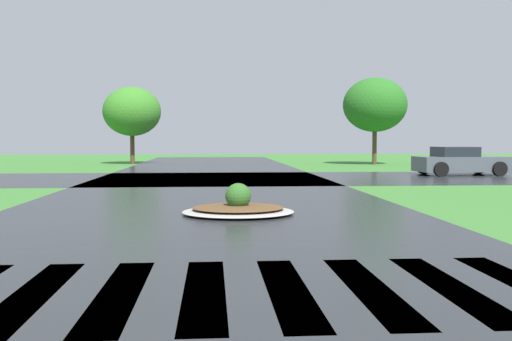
% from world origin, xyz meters
% --- Properties ---
extents(asphalt_roadway, '(9.40, 80.00, 0.01)m').
position_xyz_m(asphalt_roadway, '(0.00, 10.00, 0.00)').
color(asphalt_roadway, '#232628').
rests_on(asphalt_roadway, ground).
extents(asphalt_cross_road, '(90.00, 8.46, 0.01)m').
position_xyz_m(asphalt_cross_road, '(0.00, 22.01, 0.00)').
color(asphalt_cross_road, '#232628').
rests_on(asphalt_cross_road, ground).
extents(crosswalk_stripes, '(7.65, 3.01, 0.01)m').
position_xyz_m(crosswalk_stripes, '(0.00, 4.19, 0.00)').
color(crosswalk_stripes, white).
rests_on(crosswalk_stripes, ground).
extents(median_island, '(2.43, 2.17, 0.68)m').
position_xyz_m(median_island, '(0.64, 10.56, 0.14)').
color(median_island, '#9E9B93').
rests_on(median_island, ground).
extents(car_white_sedan, '(4.01, 2.21, 1.28)m').
position_xyz_m(car_white_sedan, '(11.17, 23.46, 0.60)').
color(car_white_sedan, '#4C545B').
rests_on(car_white_sedan, ground).
extents(background_treeline, '(48.66, 5.71, 5.48)m').
position_xyz_m(background_treeline, '(3.09, 35.22, 3.59)').
color(background_treeline, '#4C3823').
rests_on(background_treeline, ground).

